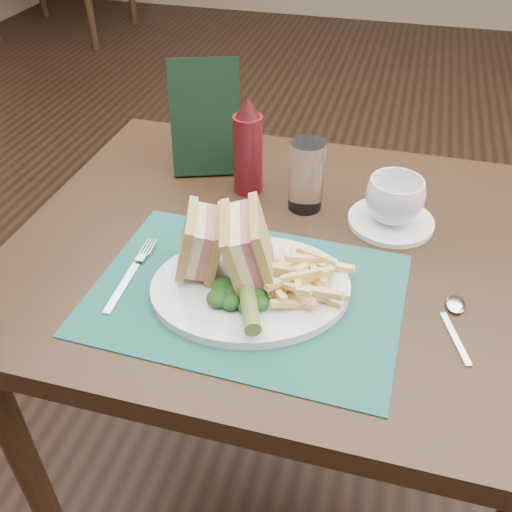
{
  "coord_description": "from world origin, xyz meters",
  "views": [
    {
      "loc": [
        0.16,
        -1.26,
        1.33
      ],
      "look_at": [
        -0.02,
        -0.61,
        0.8
      ],
      "focal_mm": 40.0,
      "sensor_mm": 36.0,
      "label": 1
    }
  ],
  "objects_px": {
    "saucer": "(391,221)",
    "ketchup_bottle": "(248,146)",
    "sandwich_half_b": "(234,247)",
    "placemat": "(247,293)",
    "table_main": "(277,383)",
    "check_presenter": "(206,118)",
    "coffee_cup": "(394,200)",
    "drinking_glass": "(306,176)",
    "sandwich_half_a": "(187,241)",
    "plate": "(251,287)"
  },
  "relations": [
    {
      "from": "table_main",
      "to": "saucer",
      "type": "xyz_separation_m",
      "value": [
        0.17,
        0.1,
        0.38
      ]
    },
    {
      "from": "drinking_glass",
      "to": "table_main",
      "type": "bearing_deg",
      "value": -98.04
    },
    {
      "from": "drinking_glass",
      "to": "check_presenter",
      "type": "height_order",
      "value": "check_presenter"
    },
    {
      "from": "sandwich_half_a",
      "to": "drinking_glass",
      "type": "height_order",
      "value": "drinking_glass"
    },
    {
      "from": "sandwich_half_b",
      "to": "ketchup_bottle",
      "type": "bearing_deg",
      "value": 84.45
    },
    {
      "from": "sandwich_half_b",
      "to": "check_presenter",
      "type": "distance_m",
      "value": 0.37
    },
    {
      "from": "sandwich_half_a",
      "to": "check_presenter",
      "type": "xyz_separation_m",
      "value": [
        -0.08,
        0.33,
        0.04
      ]
    },
    {
      "from": "plate",
      "to": "sandwich_half_a",
      "type": "distance_m",
      "value": 0.12
    },
    {
      "from": "placemat",
      "to": "coffee_cup",
      "type": "bearing_deg",
      "value": 51.6
    },
    {
      "from": "sandwich_half_b",
      "to": "sandwich_half_a",
      "type": "bearing_deg",
      "value": 158.71
    },
    {
      "from": "coffee_cup",
      "to": "saucer",
      "type": "bearing_deg",
      "value": 0.0
    },
    {
      "from": "table_main",
      "to": "coffee_cup",
      "type": "bearing_deg",
      "value": 29.72
    },
    {
      "from": "coffee_cup",
      "to": "ketchup_bottle",
      "type": "xyz_separation_m",
      "value": [
        -0.27,
        0.04,
        0.04
      ]
    },
    {
      "from": "sandwich_half_a",
      "to": "check_presenter",
      "type": "relative_size",
      "value": 0.44
    },
    {
      "from": "placemat",
      "to": "coffee_cup",
      "type": "xyz_separation_m",
      "value": [
        0.19,
        0.24,
        0.05
      ]
    },
    {
      "from": "sandwich_half_b",
      "to": "check_presenter",
      "type": "height_order",
      "value": "check_presenter"
    },
    {
      "from": "check_presenter",
      "to": "saucer",
      "type": "bearing_deg",
      "value": -35.38
    },
    {
      "from": "saucer",
      "to": "ketchup_bottle",
      "type": "bearing_deg",
      "value": 170.93
    },
    {
      "from": "sandwich_half_a",
      "to": "saucer",
      "type": "height_order",
      "value": "sandwich_half_a"
    },
    {
      "from": "drinking_glass",
      "to": "ketchup_bottle",
      "type": "bearing_deg",
      "value": 165.3
    },
    {
      "from": "table_main",
      "to": "ketchup_bottle",
      "type": "xyz_separation_m",
      "value": [
        -0.1,
        0.14,
        0.47
      ]
    },
    {
      "from": "saucer",
      "to": "table_main",
      "type": "bearing_deg",
      "value": -150.28
    },
    {
      "from": "table_main",
      "to": "coffee_cup",
      "type": "height_order",
      "value": "coffee_cup"
    },
    {
      "from": "sandwich_half_b",
      "to": "saucer",
      "type": "height_order",
      "value": "sandwich_half_b"
    },
    {
      "from": "drinking_glass",
      "to": "sandwich_half_b",
      "type": "bearing_deg",
      "value": -103.58
    },
    {
      "from": "sandwich_half_a",
      "to": "saucer",
      "type": "distance_m",
      "value": 0.37
    },
    {
      "from": "table_main",
      "to": "saucer",
      "type": "relative_size",
      "value": 6.0
    },
    {
      "from": "placemat",
      "to": "drinking_glass",
      "type": "relative_size",
      "value": 3.54
    },
    {
      "from": "sandwich_half_b",
      "to": "coffee_cup",
      "type": "bearing_deg",
      "value": 29.75
    },
    {
      "from": "coffee_cup",
      "to": "drinking_glass",
      "type": "xyz_separation_m",
      "value": [
        -0.16,
        0.01,
        0.02
      ]
    },
    {
      "from": "sandwich_half_a",
      "to": "sandwich_half_b",
      "type": "bearing_deg",
      "value": -20.16
    },
    {
      "from": "sandwich_half_a",
      "to": "table_main",
      "type": "bearing_deg",
      "value": 31.02
    },
    {
      "from": "ketchup_bottle",
      "to": "check_presenter",
      "type": "xyz_separation_m",
      "value": [
        -0.1,
        0.06,
        0.01
      ]
    },
    {
      "from": "saucer",
      "to": "drinking_glass",
      "type": "bearing_deg",
      "value": 175.23
    },
    {
      "from": "plate",
      "to": "ketchup_bottle",
      "type": "bearing_deg",
      "value": 88.24
    },
    {
      "from": "drinking_glass",
      "to": "placemat",
      "type": "bearing_deg",
      "value": -98.13
    },
    {
      "from": "placemat",
      "to": "saucer",
      "type": "height_order",
      "value": "saucer"
    },
    {
      "from": "drinking_glass",
      "to": "check_presenter",
      "type": "xyz_separation_m",
      "value": [
        -0.22,
        0.09,
        0.04
      ]
    },
    {
      "from": "placemat",
      "to": "sandwich_half_b",
      "type": "distance_m",
      "value": 0.08
    },
    {
      "from": "table_main",
      "to": "saucer",
      "type": "distance_m",
      "value": 0.43
    },
    {
      "from": "sandwich_half_a",
      "to": "check_presenter",
      "type": "bearing_deg",
      "value": 88.09
    },
    {
      "from": "table_main",
      "to": "drinking_glass",
      "type": "distance_m",
      "value": 0.45
    },
    {
      "from": "sandwich_half_b",
      "to": "placemat",
      "type": "bearing_deg",
      "value": -47.02
    },
    {
      "from": "table_main",
      "to": "check_presenter",
      "type": "bearing_deg",
      "value": 134.79
    },
    {
      "from": "sandwich_half_a",
      "to": "plate",
      "type": "bearing_deg",
      "value": -23.13
    },
    {
      "from": "sandwich_half_b",
      "to": "ketchup_bottle",
      "type": "distance_m",
      "value": 0.28
    },
    {
      "from": "drinking_glass",
      "to": "plate",
      "type": "bearing_deg",
      "value": -97.21
    },
    {
      "from": "coffee_cup",
      "to": "check_presenter",
      "type": "bearing_deg",
      "value": 164.31
    },
    {
      "from": "table_main",
      "to": "plate",
      "type": "xyz_separation_m",
      "value": [
        -0.02,
        -0.14,
        0.38
      ]
    },
    {
      "from": "placemat",
      "to": "ketchup_bottle",
      "type": "height_order",
      "value": "ketchup_bottle"
    }
  ]
}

